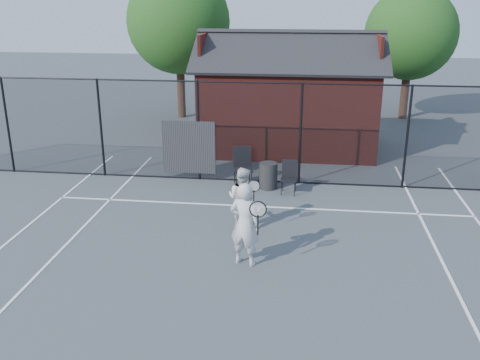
# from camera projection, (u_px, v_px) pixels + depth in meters

# --- Properties ---
(ground) EXTENTS (80.00, 80.00, 0.00)m
(ground) POSITION_uv_depth(u_px,v_px,m) (247.00, 259.00, 11.36)
(ground) COLOR #4B5256
(ground) RESTS_ON ground
(court_lines) EXTENTS (11.02, 18.00, 0.01)m
(court_lines) POSITION_uv_depth(u_px,v_px,m) (239.00, 291.00, 10.12)
(court_lines) COLOR white
(court_lines) RESTS_ON ground
(fence) EXTENTS (22.04, 3.00, 3.00)m
(fence) POSITION_uv_depth(u_px,v_px,m) (256.00, 135.00, 15.61)
(fence) COLOR black
(fence) RESTS_ON ground
(clubhouse) EXTENTS (6.50, 4.36, 4.19)m
(clubhouse) POSITION_uv_depth(u_px,v_px,m) (288.00, 104.00, 19.21)
(clubhouse) COLOR maroon
(clubhouse) RESTS_ON ground
(tree_left) EXTENTS (4.48, 4.48, 6.44)m
(tree_left) POSITION_uv_depth(u_px,v_px,m) (179.00, 22.00, 23.16)
(tree_left) COLOR #311C13
(tree_left) RESTS_ON ground
(tree_right) EXTENTS (3.97, 3.97, 5.70)m
(tree_right) POSITION_uv_depth(u_px,v_px,m) (411.00, 34.00, 23.09)
(tree_right) COLOR #311C13
(tree_right) RESTS_ON ground
(player_front) EXTENTS (0.85, 0.68, 1.79)m
(player_front) POSITION_uv_depth(u_px,v_px,m) (245.00, 224.00, 10.90)
(player_front) COLOR silver
(player_front) RESTS_ON ground
(player_back) EXTENTS (0.91, 0.82, 1.52)m
(player_back) POSITION_uv_depth(u_px,v_px,m) (242.00, 198.00, 12.64)
(player_back) COLOR silver
(player_back) RESTS_ON ground
(chair_left) EXTENTS (0.65, 0.67, 1.11)m
(chair_left) POSITION_uv_depth(u_px,v_px,m) (243.00, 167.00, 15.56)
(chair_left) COLOR black
(chair_left) RESTS_ON ground
(chair_right) EXTENTS (0.47, 0.49, 0.92)m
(chair_right) POSITION_uv_depth(u_px,v_px,m) (289.00, 178.00, 14.97)
(chair_right) COLOR black
(chair_right) RESTS_ON ground
(waste_bin) EXTENTS (0.57, 0.57, 0.76)m
(waste_bin) POSITION_uv_depth(u_px,v_px,m) (268.00, 176.00, 15.41)
(waste_bin) COLOR #252525
(waste_bin) RESTS_ON ground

